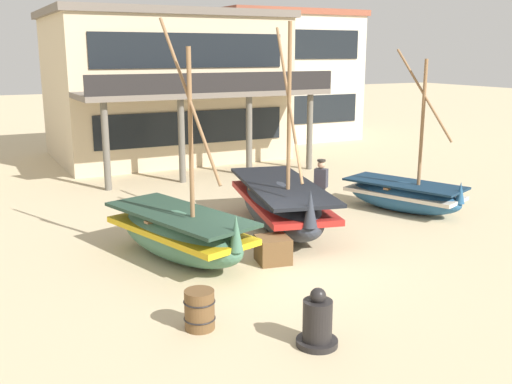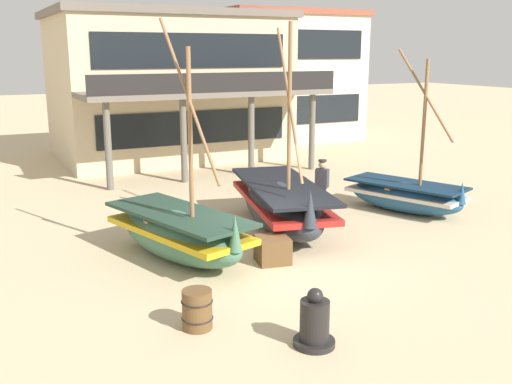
{
  "view_description": "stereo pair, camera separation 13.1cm",
  "coord_description": "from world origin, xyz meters",
  "px_view_note": "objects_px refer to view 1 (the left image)",
  "views": [
    {
      "loc": [
        -6.32,
        -11.2,
        4.67
      ],
      "look_at": [
        0.0,
        1.0,
        1.4
      ],
      "focal_mm": 41.45,
      "sensor_mm": 36.0,
      "label": 1
    },
    {
      "loc": [
        -6.2,
        -11.26,
        4.67
      ],
      "look_at": [
        0.0,
        1.0,
        1.4
      ],
      "focal_mm": 41.45,
      "sensor_mm": 36.0,
      "label": 2
    }
  ],
  "objects_px": {
    "fishing_boat_centre_large": "(281,204)",
    "fishing_boat_far_right": "(180,233)",
    "wooden_barrel": "(200,310)",
    "cargo_crate": "(273,250)",
    "fishing_boat_near_left": "(404,195)",
    "capstan_winch": "(317,323)",
    "harbor_building_main": "(165,85)",
    "harbor_building_annex": "(278,76)",
    "fisherman_by_hull": "(321,189)"
  },
  "relations": [
    {
      "from": "fishing_boat_far_right",
      "to": "capstan_winch",
      "type": "distance_m",
      "value": 4.93
    },
    {
      "from": "wooden_barrel",
      "to": "cargo_crate",
      "type": "height_order",
      "value": "wooden_barrel"
    },
    {
      "from": "fishing_boat_centre_large",
      "to": "capstan_winch",
      "type": "height_order",
      "value": "fishing_boat_centre_large"
    },
    {
      "from": "capstan_winch",
      "to": "harbor_building_main",
      "type": "bearing_deg",
      "value": 78.39
    },
    {
      "from": "harbor_building_main",
      "to": "harbor_building_annex",
      "type": "relative_size",
      "value": 1.28
    },
    {
      "from": "fishing_boat_centre_large",
      "to": "fishing_boat_far_right",
      "type": "height_order",
      "value": "fishing_boat_far_right"
    },
    {
      "from": "fishing_boat_far_right",
      "to": "capstan_winch",
      "type": "relative_size",
      "value": 5.42
    },
    {
      "from": "fishing_boat_near_left",
      "to": "fishing_boat_far_right",
      "type": "height_order",
      "value": "fishing_boat_far_right"
    },
    {
      "from": "wooden_barrel",
      "to": "cargo_crate",
      "type": "distance_m",
      "value": 3.59
    },
    {
      "from": "harbor_building_annex",
      "to": "fishing_boat_near_left",
      "type": "bearing_deg",
      "value": -105.74
    },
    {
      "from": "wooden_barrel",
      "to": "harbor_building_annex",
      "type": "xyz_separation_m",
      "value": [
        12.7,
        19.8,
        3.06
      ]
    },
    {
      "from": "fisherman_by_hull",
      "to": "wooden_barrel",
      "type": "height_order",
      "value": "fisherman_by_hull"
    },
    {
      "from": "fishing_boat_near_left",
      "to": "fishing_boat_far_right",
      "type": "relative_size",
      "value": 0.88
    },
    {
      "from": "fishing_boat_near_left",
      "to": "fisherman_by_hull",
      "type": "height_order",
      "value": "fishing_boat_near_left"
    },
    {
      "from": "fishing_boat_near_left",
      "to": "cargo_crate",
      "type": "height_order",
      "value": "fishing_boat_near_left"
    },
    {
      "from": "fishing_boat_centre_large",
      "to": "capstan_winch",
      "type": "xyz_separation_m",
      "value": [
        -2.71,
        -5.92,
        -0.3
      ]
    },
    {
      "from": "fishing_boat_centre_large",
      "to": "capstan_winch",
      "type": "bearing_deg",
      "value": -114.59
    },
    {
      "from": "fishing_boat_far_right",
      "to": "wooden_barrel",
      "type": "xyz_separation_m",
      "value": [
        -0.93,
        -3.46,
        -0.28
      ]
    },
    {
      "from": "cargo_crate",
      "to": "harbor_building_main",
      "type": "distance_m",
      "value": 15.17
    },
    {
      "from": "harbor_building_main",
      "to": "harbor_building_annex",
      "type": "xyz_separation_m",
      "value": [
        7.44,
        2.81,
        0.2
      ]
    },
    {
      "from": "harbor_building_main",
      "to": "harbor_building_annex",
      "type": "bearing_deg",
      "value": 20.69
    },
    {
      "from": "harbor_building_main",
      "to": "wooden_barrel",
      "type": "bearing_deg",
      "value": -107.2
    },
    {
      "from": "cargo_crate",
      "to": "harbor_building_main",
      "type": "bearing_deg",
      "value": 80.23
    },
    {
      "from": "fishing_boat_centre_large",
      "to": "fisherman_by_hull",
      "type": "height_order",
      "value": "fishing_boat_centre_large"
    },
    {
      "from": "fishing_boat_centre_large",
      "to": "harbor_building_annex",
      "type": "height_order",
      "value": "harbor_building_annex"
    },
    {
      "from": "fishing_boat_near_left",
      "to": "harbor_building_main",
      "type": "height_order",
      "value": "harbor_building_main"
    },
    {
      "from": "capstan_winch",
      "to": "harbor_building_main",
      "type": "distance_m",
      "value": 19.01
    },
    {
      "from": "fishing_boat_near_left",
      "to": "harbor_building_main",
      "type": "xyz_separation_m",
      "value": [
        -3.1,
        12.61,
        2.7
      ]
    },
    {
      "from": "fishing_boat_centre_large",
      "to": "wooden_barrel",
      "type": "xyz_separation_m",
      "value": [
        -4.18,
        -4.49,
        -0.34
      ]
    },
    {
      "from": "fishing_boat_centre_large",
      "to": "fishing_boat_near_left",
      "type": "bearing_deg",
      "value": -1.57
    },
    {
      "from": "fishing_boat_far_right",
      "to": "harbor_building_main",
      "type": "height_order",
      "value": "harbor_building_main"
    },
    {
      "from": "harbor_building_main",
      "to": "capstan_winch",
      "type": "bearing_deg",
      "value": -101.61
    },
    {
      "from": "fishing_boat_far_right",
      "to": "fisherman_by_hull",
      "type": "relative_size",
      "value": 3.2
    },
    {
      "from": "fishing_boat_centre_large",
      "to": "fishing_boat_far_right",
      "type": "distance_m",
      "value": 3.41
    },
    {
      "from": "fishing_boat_near_left",
      "to": "wooden_barrel",
      "type": "height_order",
      "value": "fishing_boat_near_left"
    },
    {
      "from": "cargo_crate",
      "to": "harbor_building_annex",
      "type": "distance_m",
      "value": 20.36
    },
    {
      "from": "fishing_boat_far_right",
      "to": "fishing_boat_centre_large",
      "type": "bearing_deg",
      "value": 17.55
    },
    {
      "from": "capstan_winch",
      "to": "fishing_boat_near_left",
      "type": "bearing_deg",
      "value": 40.16
    },
    {
      "from": "fishing_boat_centre_large",
      "to": "cargo_crate",
      "type": "xyz_separation_m",
      "value": [
        -1.45,
        -2.17,
        -0.39
      ]
    },
    {
      "from": "wooden_barrel",
      "to": "capstan_winch",
      "type": "bearing_deg",
      "value": -44.16
    },
    {
      "from": "fisherman_by_hull",
      "to": "capstan_winch",
      "type": "distance_m",
      "value": 7.78
    },
    {
      "from": "fishing_boat_near_left",
      "to": "wooden_barrel",
      "type": "bearing_deg",
      "value": -152.35
    },
    {
      "from": "cargo_crate",
      "to": "fishing_boat_far_right",
      "type": "bearing_deg",
      "value": 147.59
    },
    {
      "from": "capstan_winch",
      "to": "cargo_crate",
      "type": "bearing_deg",
      "value": 71.46
    },
    {
      "from": "fisherman_by_hull",
      "to": "harbor_building_main",
      "type": "xyz_separation_m",
      "value": [
        -0.53,
        11.97,
        2.37
      ]
    },
    {
      "from": "wooden_barrel",
      "to": "fishing_boat_near_left",
      "type": "bearing_deg",
      "value": 27.65
    },
    {
      "from": "fishing_boat_near_left",
      "to": "harbor_building_annex",
      "type": "bearing_deg",
      "value": 74.26
    },
    {
      "from": "fishing_boat_centre_large",
      "to": "fisherman_by_hull",
      "type": "bearing_deg",
      "value": 18.28
    },
    {
      "from": "fisherman_by_hull",
      "to": "capstan_winch",
      "type": "height_order",
      "value": "fisherman_by_hull"
    },
    {
      "from": "fishing_boat_far_right",
      "to": "harbor_building_main",
      "type": "xyz_separation_m",
      "value": [
        4.33,
        13.53,
        2.57
      ]
    }
  ]
}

